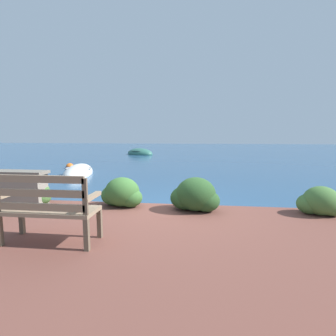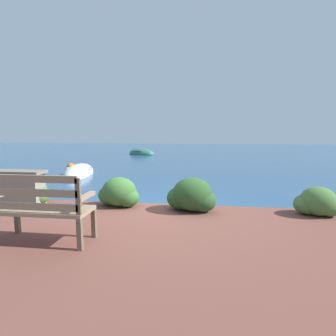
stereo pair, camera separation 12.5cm
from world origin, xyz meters
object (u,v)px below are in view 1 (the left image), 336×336
at_px(rowboat_mid, 140,154).
at_px(mooring_buoy, 70,167).
at_px(park_bench, 48,207).
at_px(rowboat_nearest, 79,173).

distance_m(rowboat_mid, mooring_buoy, 8.83).
xyz_separation_m(park_bench, mooring_buoy, (-4.28, 8.80, -0.64)).
height_order(rowboat_nearest, rowboat_mid, rowboat_mid).
xyz_separation_m(rowboat_nearest, rowboat_mid, (0.09, 10.62, 0.01)).
bearing_deg(rowboat_mid, park_bench, -52.76).
bearing_deg(mooring_buoy, rowboat_mid, 80.55).
relative_size(rowboat_mid, mooring_buoy, 6.55).
xyz_separation_m(park_bench, rowboat_nearest, (-2.92, 6.90, -0.64)).
bearing_deg(rowboat_nearest, mooring_buoy, 21.14).
relative_size(park_bench, mooring_buoy, 2.99).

